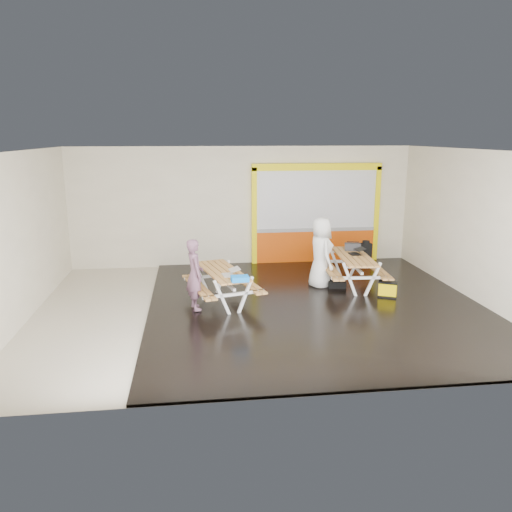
{
  "coord_description": "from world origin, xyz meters",
  "views": [
    {
      "loc": [
        -1.47,
        -10.68,
        3.82
      ],
      "look_at": [
        0.0,
        0.9,
        1.0
      ],
      "focal_mm": 35.33,
      "sensor_mm": 36.0,
      "label": 1
    }
  ],
  "objects": [
    {
      "name": "laptop_left",
      "position": [
        -0.69,
        -0.06,
        0.87
      ],
      "size": [
        0.42,
        0.39,
        0.16
      ],
      "color": "silver",
      "rests_on": "picnic_table_left"
    },
    {
      "name": "kiosk",
      "position": [
        2.2,
        3.93,
        1.44
      ],
      "size": [
        3.88,
        0.16,
        3.0
      ],
      "color": "#CF4707",
      "rests_on": "room"
    },
    {
      "name": "picnic_table_left",
      "position": [
        -0.84,
        0.37,
        0.63
      ],
      "size": [
        1.86,
        2.33,
        0.82
      ],
      "color": "#C38948",
      "rests_on": "deck"
    },
    {
      "name": "deck",
      "position": [
        1.25,
        0.0,
        0.03
      ],
      "size": [
        7.5,
        7.98,
        0.05
      ],
      "primitive_type": "cube",
      "color": "black",
      "rests_on": "room"
    },
    {
      "name": "toolbox",
      "position": [
        2.69,
        1.83,
        0.94
      ],
      "size": [
        0.45,
        0.3,
        0.24
      ],
      "color": "black",
      "rests_on": "picnic_table_right"
    },
    {
      "name": "blue_pouch",
      "position": [
        -0.52,
        -0.54,
        0.87
      ],
      "size": [
        0.38,
        0.28,
        0.11
      ],
      "primitive_type": "cube",
      "rotation": [
        0.0,
        0.0,
        0.06
      ],
      "color": "blue",
      "rests_on": "picnic_table_left"
    },
    {
      "name": "room",
      "position": [
        0.0,
        0.0,
        1.75
      ],
      "size": [
        10.02,
        8.02,
        3.52
      ],
      "color": "beige",
      "rests_on": "ground"
    },
    {
      "name": "picnic_table_right",
      "position": [
        2.54,
        1.26,
        0.65
      ],
      "size": [
        1.6,
        2.23,
        0.85
      ],
      "color": "#C38948",
      "rests_on": "deck"
    },
    {
      "name": "person_right",
      "position": [
        1.72,
        1.42,
        0.89
      ],
      "size": [
        0.73,
        0.98,
        1.84
      ],
      "primitive_type": "imported",
      "rotation": [
        0.0,
        0.0,
        1.74
      ],
      "color": "white",
      "rests_on": "deck"
    },
    {
      "name": "laptop_right",
      "position": [
        2.65,
        1.38,
        0.9
      ],
      "size": [
        0.41,
        0.37,
        0.16
      ],
      "color": "black",
      "rests_on": "picnic_table_right"
    },
    {
      "name": "person_left",
      "position": [
        -1.46,
        -0.03,
        0.86
      ],
      "size": [
        0.5,
        0.65,
        1.57
      ],
      "primitive_type": "imported",
      "rotation": [
        0.0,
        0.0,
        1.82
      ],
      "color": "#6C475C",
      "rests_on": "deck"
    },
    {
      "name": "backpack",
      "position": [
        3.16,
        2.14,
        0.77
      ],
      "size": [
        0.32,
        0.22,
        0.5
      ],
      "color": "black",
      "rests_on": "picnic_table_right"
    },
    {
      "name": "dark_case",
      "position": [
        2.1,
        1.2,
        0.13
      ],
      "size": [
        0.48,
        0.39,
        0.16
      ],
      "primitive_type": "cube",
      "rotation": [
        0.0,
        0.0,
        -0.14
      ],
      "color": "black",
      "rests_on": "deck"
    },
    {
      "name": "fluke_bag",
      "position": [
        3.09,
        0.3,
        0.23
      ],
      "size": [
        0.51,
        0.44,
        0.38
      ],
      "color": "black",
      "rests_on": "deck"
    }
  ]
}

